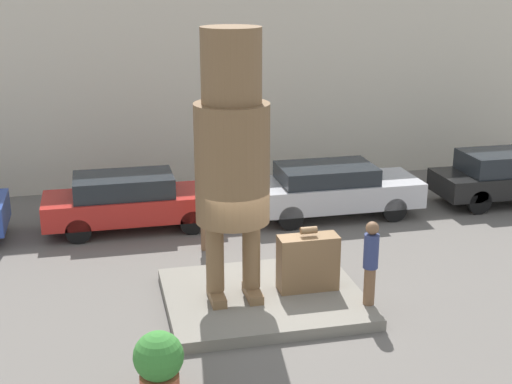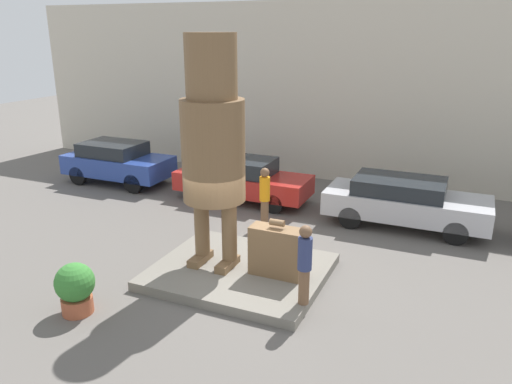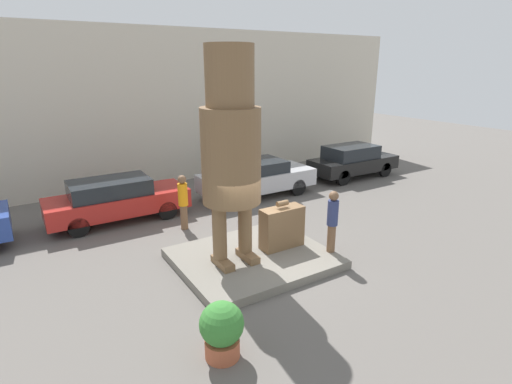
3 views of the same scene
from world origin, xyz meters
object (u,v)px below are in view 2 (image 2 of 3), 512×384
(statue_figure, at_px, (213,136))
(giant_suitcase, at_px, (277,251))
(planter_pot, at_px, (75,287))
(worker_hivis, at_px, (265,195))
(parked_car_blue, at_px, (117,161))
(parked_car_silver, at_px, (404,201))
(parked_car_red, at_px, (241,178))
(tourist, at_px, (305,262))

(statue_figure, relative_size, giant_suitcase, 3.92)
(giant_suitcase, height_order, planter_pot, giant_suitcase)
(planter_pot, height_order, worker_hivis, worker_hivis)
(giant_suitcase, xyz_separation_m, parked_car_blue, (-8.58, 5.06, 0.03))
(parked_car_blue, relative_size, worker_hivis, 2.26)
(giant_suitcase, distance_m, worker_hivis, 3.60)
(parked_car_silver, xyz_separation_m, planter_pot, (-5.56, -7.75, -0.21))
(parked_car_silver, height_order, planter_pot, parked_car_silver)
(parked_car_silver, relative_size, planter_pot, 4.24)
(parked_car_blue, relative_size, parked_car_red, 0.89)
(statue_figure, distance_m, parked_car_silver, 6.71)
(parked_car_silver, bearing_deg, parked_car_red, 177.83)
(tourist, bearing_deg, planter_pot, -156.43)
(giant_suitcase, bearing_deg, worker_hivis, 117.20)
(statue_figure, bearing_deg, parked_car_blue, 144.06)
(giant_suitcase, xyz_separation_m, worker_hivis, (-1.64, 3.20, 0.18))
(parked_car_silver, distance_m, worker_hivis, 4.19)
(parked_car_silver, bearing_deg, worker_hivis, -156.16)
(tourist, xyz_separation_m, worker_hivis, (-2.63, 4.16, -0.19))
(giant_suitcase, height_order, tourist, tourist)
(statue_figure, xyz_separation_m, worker_hivis, (-0.06, 3.21, -2.39))
(parked_car_blue, distance_m, parked_car_silver, 10.77)
(giant_suitcase, relative_size, parked_car_blue, 0.33)
(giant_suitcase, relative_size, parked_car_red, 0.30)
(giant_suitcase, height_order, parked_car_blue, giant_suitcase)
(parked_car_red, relative_size, worker_hivis, 2.55)
(statue_figure, height_order, worker_hivis, statue_figure)
(statue_figure, xyz_separation_m, parked_car_red, (-1.74, 5.12, -2.60))
(parked_car_silver, height_order, worker_hivis, worker_hivis)
(statue_figure, xyz_separation_m, parked_car_blue, (-7.00, 5.08, -2.54))
(parked_car_silver, xyz_separation_m, worker_hivis, (-3.83, -1.69, 0.20))
(tourist, height_order, planter_pot, tourist)
(giant_suitcase, bearing_deg, parked_car_red, 123.10)
(tourist, distance_m, parked_car_blue, 11.31)
(giant_suitcase, bearing_deg, parked_car_silver, 65.91)
(parked_car_blue, distance_m, planter_pot, 9.48)
(parked_car_blue, height_order, planter_pot, parked_car_blue)
(parked_car_blue, xyz_separation_m, parked_car_silver, (10.77, -0.17, -0.05))
(parked_car_red, bearing_deg, tourist, -54.57)
(parked_car_red, bearing_deg, planter_pot, -90.35)
(tourist, height_order, parked_car_silver, tourist)
(planter_pot, distance_m, worker_hivis, 6.31)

